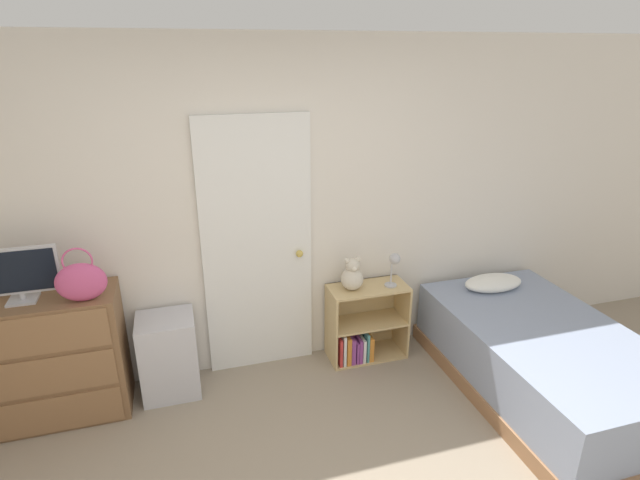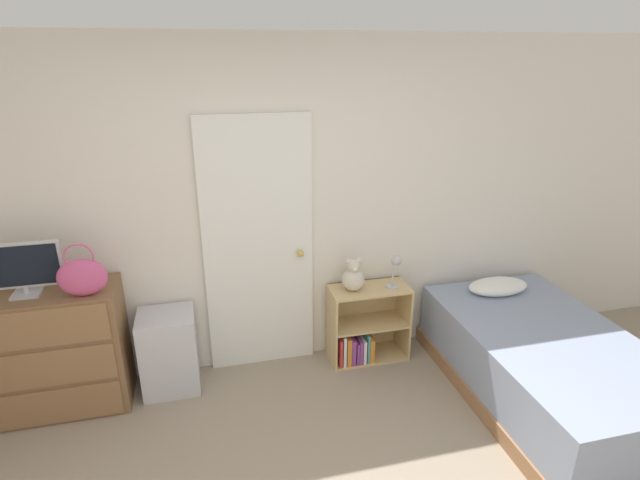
# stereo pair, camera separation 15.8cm
# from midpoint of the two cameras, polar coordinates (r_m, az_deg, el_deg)

# --- Properties ---
(wall_back) EXTENTS (10.00, 0.06, 2.55)m
(wall_back) POSITION_cam_midpoint_polar(r_m,az_deg,el_deg) (3.79, -7.77, 3.08)
(wall_back) COLOR silver
(wall_back) RESTS_ON ground_plane
(door_closed) EXTENTS (0.83, 0.09, 2.02)m
(door_closed) POSITION_cam_midpoint_polar(r_m,az_deg,el_deg) (3.83, -8.32, -1.04)
(door_closed) COLOR white
(door_closed) RESTS_ON ground_plane
(dresser) EXTENTS (1.03, 0.44, 0.92)m
(dresser) POSITION_cam_midpoint_polar(r_m,az_deg,el_deg) (3.99, -30.00, -11.74)
(dresser) COLOR brown
(dresser) RESTS_ON ground_plane
(tv) EXTENTS (0.50, 0.16, 0.36)m
(tv) POSITION_cam_midpoint_polar(r_m,az_deg,el_deg) (3.71, -32.39, -3.29)
(tv) COLOR #B7B7BC
(tv) RESTS_ON dresser
(handbag) EXTENTS (0.31, 0.12, 0.37)m
(handbag) POSITION_cam_midpoint_polar(r_m,az_deg,el_deg) (3.55, -26.81, -4.27)
(handbag) COLOR #C64C7F
(handbag) RESTS_ON dresser
(storage_bin) EXTENTS (0.41, 0.36, 0.62)m
(storage_bin) POSITION_cam_midpoint_polar(r_m,az_deg,el_deg) (3.97, -18.02, -12.45)
(storage_bin) COLOR silver
(storage_bin) RESTS_ON ground_plane
(bookshelf) EXTENTS (0.64, 0.31, 0.64)m
(bookshelf) POSITION_cam_midpoint_polar(r_m,az_deg,el_deg) (4.21, 3.68, -10.17)
(bookshelf) COLOR tan
(bookshelf) RESTS_ON ground_plane
(teddy_bear) EXTENTS (0.18, 0.18, 0.27)m
(teddy_bear) POSITION_cam_midpoint_polar(r_m,az_deg,el_deg) (3.94, 2.55, -4.12)
(teddy_bear) COLOR beige
(teddy_bear) RESTS_ON bookshelf
(desk_lamp) EXTENTS (0.11, 0.11, 0.29)m
(desk_lamp) POSITION_cam_midpoint_polar(r_m,az_deg,el_deg) (3.99, 7.34, -2.63)
(desk_lamp) COLOR #B2B2B7
(desk_lamp) RESTS_ON bookshelf
(bed) EXTENTS (1.15, 1.94, 0.64)m
(bed) POSITION_cam_midpoint_polar(r_m,az_deg,el_deg) (4.13, 23.11, -12.45)
(bed) COLOR #996B47
(bed) RESTS_ON ground_plane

